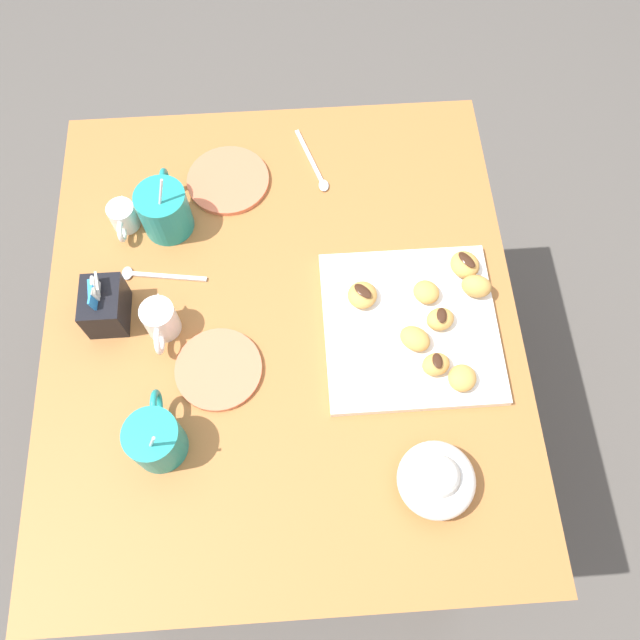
# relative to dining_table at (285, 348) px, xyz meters

# --- Properties ---
(ground_plane) EXTENTS (8.00, 8.00, 0.00)m
(ground_plane) POSITION_rel_dining_table_xyz_m (0.00, 0.00, -0.61)
(ground_plane) COLOR #514C47
(dining_table) EXTENTS (0.99, 0.86, 0.74)m
(dining_table) POSITION_rel_dining_table_xyz_m (0.00, 0.00, 0.00)
(dining_table) COLOR #A36633
(dining_table) RESTS_ON ground_plane
(pastry_plate_square) EXTENTS (0.31, 0.31, 0.02)m
(pastry_plate_square) POSITION_rel_dining_table_xyz_m (-0.03, -0.23, 0.14)
(pastry_plate_square) COLOR white
(pastry_plate_square) RESTS_ON dining_table
(coffee_mug_teal_left) EXTENTS (0.13, 0.09, 0.14)m
(coffee_mug_teal_left) POSITION_rel_dining_table_xyz_m (-0.22, 0.21, 0.18)
(coffee_mug_teal_left) COLOR teal
(coffee_mug_teal_left) RESTS_ON dining_table
(coffee_mug_teal_right) EXTENTS (0.14, 0.10, 0.15)m
(coffee_mug_teal_right) POSITION_rel_dining_table_xyz_m (0.22, 0.21, 0.19)
(coffee_mug_teal_right) COLOR teal
(coffee_mug_teal_right) RESTS_ON dining_table
(cream_pitcher_white) EXTENTS (0.10, 0.06, 0.07)m
(cream_pitcher_white) POSITION_rel_dining_table_xyz_m (-0.00, 0.21, 0.17)
(cream_pitcher_white) COLOR white
(cream_pitcher_white) RESTS_ON dining_table
(sugar_caddy) EXTENTS (0.09, 0.07, 0.11)m
(sugar_caddy) POSITION_rel_dining_table_xyz_m (0.03, 0.31, 0.17)
(sugar_caddy) COLOR black
(sugar_caddy) RESTS_ON dining_table
(ice_cream_bowl) EXTENTS (0.12, 0.12, 0.09)m
(ice_cream_bowl) POSITION_rel_dining_table_xyz_m (-0.31, -0.23, 0.17)
(ice_cream_bowl) COLOR white
(ice_cream_bowl) RESTS_ON dining_table
(chocolate_sauce_pitcher) EXTENTS (0.09, 0.05, 0.06)m
(chocolate_sauce_pitcher) POSITION_rel_dining_table_xyz_m (0.22, 0.29, 0.16)
(chocolate_sauce_pitcher) COLOR white
(chocolate_sauce_pitcher) RESTS_ON dining_table
(saucer_coral_left) EXTENTS (0.16, 0.16, 0.01)m
(saucer_coral_left) POSITION_rel_dining_table_xyz_m (0.31, 0.09, 0.14)
(saucer_coral_left) COLOR #E5704C
(saucer_coral_left) RESTS_ON dining_table
(saucer_coral_right) EXTENTS (0.15, 0.15, 0.01)m
(saucer_coral_right) POSITION_rel_dining_table_xyz_m (-0.09, 0.11, 0.14)
(saucer_coral_right) COLOR #E5704C
(saucer_coral_right) RESTS_ON dining_table
(loose_spoon_near_saucer) EXTENTS (0.04, 0.16, 0.01)m
(loose_spoon_near_saucer) POSITION_rel_dining_table_xyz_m (0.11, 0.24, 0.14)
(loose_spoon_near_saucer) COLOR silver
(loose_spoon_near_saucer) RESTS_ON dining_table
(loose_spoon_by_plate) EXTENTS (0.16, 0.06, 0.01)m
(loose_spoon_by_plate) POSITION_rel_dining_table_xyz_m (0.33, -0.08, 0.14)
(loose_spoon_by_plate) COLOR silver
(loose_spoon_by_plate) RESTS_ON dining_table
(beignet_0) EXTENTS (0.07, 0.07, 0.03)m
(beignet_0) POSITION_rel_dining_table_xyz_m (0.03, -0.26, 0.16)
(beignet_0) COLOR #D19347
(beignet_0) RESTS_ON pastry_plate_square
(beignet_1) EXTENTS (0.05, 0.06, 0.03)m
(beignet_1) POSITION_rel_dining_table_xyz_m (-0.11, -0.26, 0.17)
(beignet_1) COLOR #D19347
(beignet_1) RESTS_ON pastry_plate_square
(chocolate_drizzle_1) EXTENTS (0.03, 0.02, 0.00)m
(chocolate_drizzle_1) POSITION_rel_dining_table_xyz_m (-0.11, -0.26, 0.18)
(chocolate_drizzle_1) COLOR #381E11
(chocolate_drizzle_1) RESTS_ON beignet_1
(beignet_2) EXTENTS (0.08, 0.08, 0.03)m
(beignet_2) POSITION_rel_dining_table_xyz_m (0.03, -0.15, 0.16)
(beignet_2) COLOR #D19347
(beignet_2) RESTS_ON pastry_plate_square
(chocolate_drizzle_2) EXTENTS (0.04, 0.04, 0.00)m
(chocolate_drizzle_2) POSITION_rel_dining_table_xyz_m (0.03, -0.15, 0.18)
(chocolate_drizzle_2) COLOR #381E11
(chocolate_drizzle_2) RESTS_ON beignet_2
(beignet_3) EXTENTS (0.06, 0.06, 0.03)m
(beignet_3) POSITION_rel_dining_table_xyz_m (-0.03, -0.28, 0.16)
(beignet_3) COLOR #D19347
(beignet_3) RESTS_ON pastry_plate_square
(chocolate_drizzle_3) EXTENTS (0.03, 0.02, 0.00)m
(chocolate_drizzle_3) POSITION_rel_dining_table_xyz_m (-0.03, -0.28, 0.18)
(chocolate_drizzle_3) COLOR #381E11
(chocolate_drizzle_3) RESTS_ON beignet_3
(beignet_4) EXTENTS (0.07, 0.07, 0.03)m
(beignet_4) POSITION_rel_dining_table_xyz_m (0.08, -0.34, 0.17)
(beignet_4) COLOR #D19347
(beignet_4) RESTS_ON pastry_plate_square
(chocolate_drizzle_4) EXTENTS (0.04, 0.04, 0.00)m
(chocolate_drizzle_4) POSITION_rel_dining_table_xyz_m (0.08, -0.34, 0.18)
(chocolate_drizzle_4) COLOR #381E11
(chocolate_drizzle_4) RESTS_ON beignet_4
(beignet_5) EXTENTS (0.07, 0.07, 0.03)m
(beignet_5) POSITION_rel_dining_table_xyz_m (-0.14, -0.30, 0.16)
(beignet_5) COLOR #D19347
(beignet_5) RESTS_ON pastry_plate_square
(beignet_6) EXTENTS (0.06, 0.06, 0.04)m
(beignet_6) POSITION_rel_dining_table_xyz_m (0.03, -0.35, 0.17)
(beignet_6) COLOR #D19347
(beignet_6) RESTS_ON pastry_plate_square
(beignet_7) EXTENTS (0.07, 0.07, 0.03)m
(beignet_7) POSITION_rel_dining_table_xyz_m (-0.06, -0.23, 0.16)
(beignet_7) COLOR #D19347
(beignet_7) RESTS_ON pastry_plate_square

